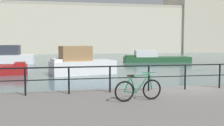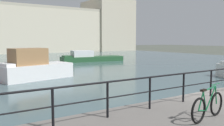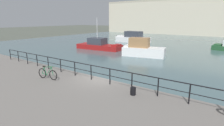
{
  "view_description": "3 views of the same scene",
  "coord_description": "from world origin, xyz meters",
  "px_view_note": "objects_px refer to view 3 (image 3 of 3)",
  "views": [
    {
      "loc": [
        -5.64,
        -11.35,
        3.13
      ],
      "look_at": [
        -1.88,
        7.03,
        1.58
      ],
      "focal_mm": 43.43,
      "sensor_mm": 36.0,
      "label": 1
    },
    {
      "loc": [
        -8.76,
        -6.51,
        3.3
      ],
      "look_at": [
        -1.72,
        4.38,
        2.06
      ],
      "focal_mm": 38.08,
      "sensor_mm": 36.0,
      "label": 2
    },
    {
      "loc": [
        7.98,
        -9.8,
        5.19
      ],
      "look_at": [
        -1.57,
        3.6,
        1.22
      ],
      "focal_mm": 28.98,
      "sensor_mm": 36.0,
      "label": 3
    }
  ],
  "objects_px": {
    "mooring_bollard": "(133,91)",
    "moored_harbor_tender": "(99,45)",
    "moored_cabin_cruiser": "(133,38)",
    "parked_bicycle": "(48,74)",
    "moored_white_yacht": "(142,49)"
  },
  "relations": [
    {
      "from": "moored_white_yacht",
      "to": "mooring_bollard",
      "type": "bearing_deg",
      "value": 101.31
    },
    {
      "from": "parked_bicycle",
      "to": "moored_cabin_cruiser",
      "type": "bearing_deg",
      "value": 99.46
    },
    {
      "from": "moored_cabin_cruiser",
      "to": "parked_bicycle",
      "type": "distance_m",
      "value": 31.59
    },
    {
      "from": "moored_harbor_tender",
      "to": "mooring_bollard",
      "type": "relative_size",
      "value": 19.37
    },
    {
      "from": "moored_white_yacht",
      "to": "parked_bicycle",
      "type": "distance_m",
      "value": 16.33
    },
    {
      "from": "moored_white_yacht",
      "to": "moored_harbor_tender",
      "type": "relative_size",
      "value": 0.74
    },
    {
      "from": "moored_white_yacht",
      "to": "moored_harbor_tender",
      "type": "distance_m",
      "value": 9.2
    },
    {
      "from": "moored_cabin_cruiser",
      "to": "moored_harbor_tender",
      "type": "distance_m",
      "value": 12.51
    },
    {
      "from": "moored_cabin_cruiser",
      "to": "mooring_bollard",
      "type": "xyz_separation_m",
      "value": [
        16.09,
        -28.96,
        0.28
      ]
    },
    {
      "from": "mooring_bollard",
      "to": "moored_harbor_tender",
      "type": "bearing_deg",
      "value": 134.23
    },
    {
      "from": "moored_cabin_cruiser",
      "to": "moored_harbor_tender",
      "type": "bearing_deg",
      "value": 91.62
    },
    {
      "from": "moored_white_yacht",
      "to": "moored_harbor_tender",
      "type": "height_order",
      "value": "moored_harbor_tender"
    },
    {
      "from": "moored_cabin_cruiser",
      "to": "moored_harbor_tender",
      "type": "xyz_separation_m",
      "value": [
        0.08,
        -12.51,
        -0.27
      ]
    },
    {
      "from": "parked_bicycle",
      "to": "mooring_bollard",
      "type": "bearing_deg",
      "value": 1.13
    },
    {
      "from": "moored_white_yacht",
      "to": "parked_bicycle",
      "type": "height_order",
      "value": "moored_white_yacht"
    }
  ]
}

